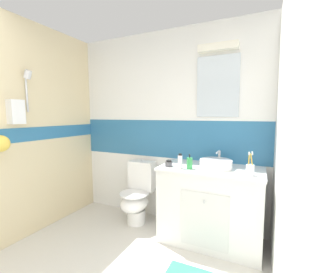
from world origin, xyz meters
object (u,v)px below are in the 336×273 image
at_px(toilet, 138,194).
at_px(hair_gel_jar, 169,164).
at_px(toothbrush_cup, 250,169).
at_px(deodorant_spray_can, 180,161).
at_px(soap_dispenser, 190,163).
at_px(sink_basin, 216,163).

height_order(toilet, hair_gel_jar, hair_gel_jar).
bearing_deg(toothbrush_cup, deodorant_spray_can, -178.42).
bearing_deg(soap_dispenser, toilet, 165.44).
bearing_deg(soap_dispenser, toothbrush_cup, 0.18).
xyz_separation_m(soap_dispenser, hair_gel_jar, (-0.24, 0.01, -0.03)).
relative_size(toilet, toothbrush_cup, 3.53).
relative_size(toilet, hair_gel_jar, 10.11).
height_order(toilet, soap_dispenser, soap_dispenser).
bearing_deg(toothbrush_cup, soap_dispenser, -179.82).
bearing_deg(sink_basin, toothbrush_cup, -23.82).
height_order(sink_basin, toothbrush_cup, toothbrush_cup).
height_order(toilet, deodorant_spray_can, deodorant_spray_can).
bearing_deg(sink_basin, hair_gel_jar, -163.20).
distance_m(sink_basin, soap_dispenser, 0.29).
relative_size(sink_basin, toothbrush_cup, 1.71).
distance_m(soap_dispenser, hair_gel_jar, 0.25).
bearing_deg(toilet, toothbrush_cup, -8.28).
distance_m(toothbrush_cup, deodorant_spray_can, 0.70).
height_order(sink_basin, soap_dispenser, sink_basin).
bearing_deg(toilet, deodorant_spray_can, -17.97).
bearing_deg(deodorant_spray_can, soap_dispenser, 9.79).
bearing_deg(deodorant_spray_can, toothbrush_cup, 1.58).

